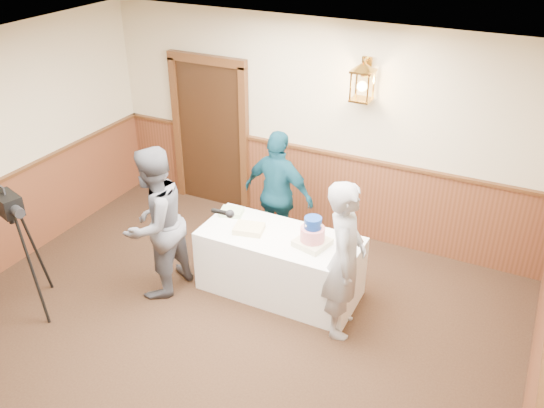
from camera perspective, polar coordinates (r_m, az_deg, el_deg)
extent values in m
plane|color=black|center=(5.69, -10.39, -18.20)|extent=(7.00, 7.00, 0.00)
cube|color=beige|center=(7.47, 4.57, 7.38)|extent=(6.00, 0.02, 2.80)
cube|color=white|center=(4.14, -13.81, 9.40)|extent=(6.00, 7.00, 0.02)
cube|color=#5C311A|center=(7.80, 4.28, 1.52)|extent=(5.98, 0.04, 1.10)
cube|color=#4E2B14|center=(7.54, 4.39, 5.32)|extent=(5.98, 0.07, 0.04)
cube|color=black|center=(8.24, -6.05, 6.81)|extent=(1.00, 0.06, 2.10)
cube|color=white|center=(6.57, 0.78, -5.95)|extent=(1.80, 0.80, 0.75)
cube|color=beige|center=(6.20, 4.01, -3.83)|extent=(0.40, 0.40, 0.07)
cylinder|color=red|center=(6.14, 4.04, -2.97)|extent=(0.26, 0.26, 0.15)
cylinder|color=navy|center=(6.07, 4.08, -1.87)|extent=(0.19, 0.19, 0.12)
cube|color=#E9CB8B|center=(6.43, -2.30, -2.46)|extent=(0.37, 0.31, 0.07)
cube|color=#ACD093|center=(6.77, -4.02, -0.78)|extent=(0.30, 0.26, 0.06)
imported|color=#585961|center=(6.45, -11.55, -1.89)|extent=(0.73, 0.91, 1.77)
cylinder|color=black|center=(5.57, -5.13, -0.79)|extent=(0.23, 0.10, 0.09)
sphere|color=black|center=(5.47, -4.18, -1.00)|extent=(0.08, 0.08, 0.08)
imported|color=#97989D|center=(5.81, 7.20, -5.49)|extent=(0.56, 0.72, 1.73)
imported|color=#0F3D50|center=(7.05, 0.65, 0.93)|extent=(1.01, 0.52, 1.64)
cube|color=black|center=(6.40, -24.75, 0.01)|extent=(0.39, 0.29, 0.21)
cylinder|color=black|center=(6.21, -23.92, -0.69)|extent=(0.16, 0.14, 0.10)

